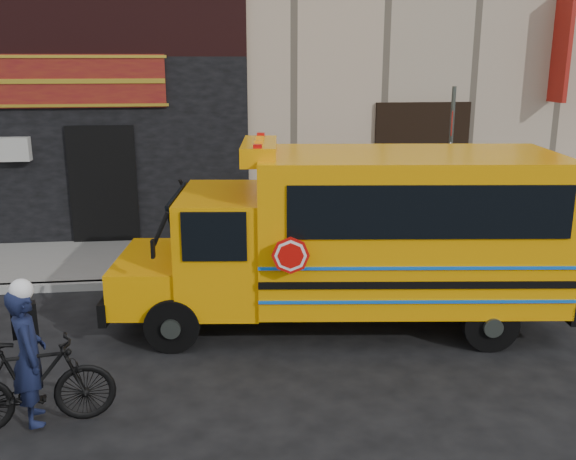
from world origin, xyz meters
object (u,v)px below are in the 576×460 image
(bicycle, at_px, (33,384))
(cyclist, at_px, (29,360))
(sign_pole, at_px, (449,173))
(school_bus, at_px, (362,233))

(bicycle, height_order, cyclist, cyclist)
(sign_pole, height_order, bicycle, sign_pole)
(cyclist, bearing_deg, sign_pole, -72.07)
(school_bus, height_order, cyclist, school_bus)
(school_bus, xyz_separation_m, sign_pole, (2.27, 2.48, 0.46))
(school_bus, xyz_separation_m, bicycle, (-4.37, -2.49, -0.96))
(sign_pole, xyz_separation_m, cyclist, (-6.67, -4.92, -1.16))
(bicycle, bearing_deg, cyclist, 18.12)
(school_bus, bearing_deg, bicycle, -150.30)
(bicycle, bearing_deg, school_bus, -70.21)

